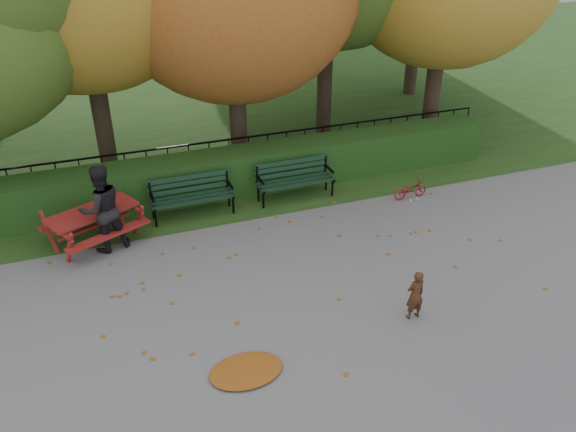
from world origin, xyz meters
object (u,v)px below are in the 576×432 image
object	(u,v)px
bench_left	(191,193)
picnic_table	(93,218)
child	(415,295)
bicycle	(410,189)
adult	(102,209)
bench_right	(294,177)

from	to	relation	value
bench_left	picnic_table	distance (m)	2.14
picnic_table	child	distance (m)	6.40
picnic_table	bicycle	xyz separation A→B (m)	(6.99, -0.49, -0.35)
picnic_table	adult	xyz separation A→B (m)	(0.20, -0.30, 0.32)
adult	bicycle	world-z (taller)	adult
bench_right	bicycle	world-z (taller)	bench_right
child	bench_right	bearing A→B (deg)	-88.73
bench_right	adult	xyz separation A→B (m)	(-4.28, -0.80, 0.38)
bench_left	bench_right	size ratio (longest dim) A/B	1.00
picnic_table	adult	bearing A→B (deg)	-81.35
bench_right	picnic_table	distance (m)	4.50
picnic_table	child	size ratio (longest dim) A/B	2.37
bench_left	bicycle	distance (m)	5.03
picnic_table	bench_right	bearing A→B (deg)	-18.56
picnic_table	bicycle	bearing A→B (deg)	-28.98
bench_right	child	distance (m)	4.79
bench_left	picnic_table	world-z (taller)	bench_left
bench_left	bench_right	distance (m)	2.40
adult	bicycle	size ratio (longest dim) A/B	2.12
child	adult	size ratio (longest dim) A/B	0.51
bench_left	bench_right	xyz separation A→B (m)	(2.40, 0.00, 0.00)
bench_left	picnic_table	bearing A→B (deg)	-166.43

